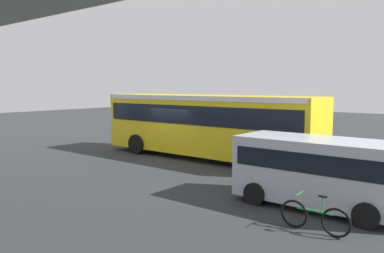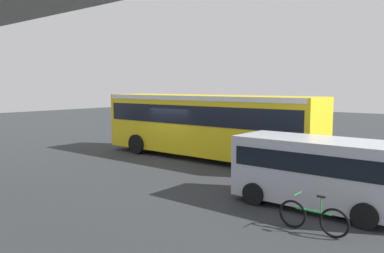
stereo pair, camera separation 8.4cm
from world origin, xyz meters
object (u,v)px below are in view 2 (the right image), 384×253
object	(u,v)px
parked_van	(318,168)
pedestrian	(314,144)
city_bus	(207,121)
bicycle_green	(313,218)

from	to	relation	value
parked_van	pedestrian	size ratio (longest dim) A/B	2.68
city_bus	pedestrian	distance (m)	5.22
bicycle_green	city_bus	bearing A→B (deg)	-38.28
city_bus	pedestrian	world-z (taller)	city_bus
parked_van	pedestrian	distance (m)	7.01
pedestrian	parked_van	bearing A→B (deg)	111.77
city_bus	parked_van	bearing A→B (deg)	149.93
city_bus	pedestrian	xyz separation A→B (m)	(-4.55, -2.37, -1.00)
city_bus	pedestrian	size ratio (longest dim) A/B	6.44
city_bus	parked_van	world-z (taller)	city_bus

